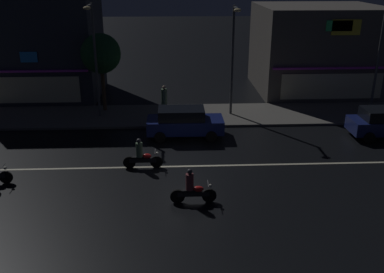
# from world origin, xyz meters

# --- Properties ---
(ground_plane) EXTENTS (140.00, 140.00, 0.00)m
(ground_plane) POSITION_xyz_m (0.00, 0.00, 0.00)
(ground_plane) COLOR black
(lane_divider_stripe) EXTENTS (33.07, 0.16, 0.01)m
(lane_divider_stripe) POSITION_xyz_m (0.00, 0.00, 0.01)
(lane_divider_stripe) COLOR beige
(lane_divider_stripe) RESTS_ON ground
(sidewalk_far) EXTENTS (34.81, 4.38, 0.14)m
(sidewalk_far) POSITION_xyz_m (0.00, 7.61, 0.07)
(sidewalk_far) COLOR #5B5954
(sidewalk_far) RESTS_ON ground
(storefront_left_block) EXTENTS (8.93, 8.34, 6.42)m
(storefront_left_block) POSITION_xyz_m (10.44, 13.89, 3.21)
(storefront_left_block) COLOR #56514C
(storefront_left_block) RESTS_ON ground
(storefront_center_block) EXTENTS (8.72, 6.79, 9.00)m
(storefront_center_block) POSITION_xyz_m (-10.44, 13.12, 4.49)
(storefront_center_block) COLOR #2D333D
(storefront_center_block) RESTS_ON ground
(streetlamp_west) EXTENTS (0.44, 1.64, 6.96)m
(streetlamp_west) POSITION_xyz_m (-5.34, 7.34, 4.26)
(streetlamp_west) COLOR #47494C
(streetlamp_west) RESTS_ON sidewalk_far
(streetlamp_mid) EXTENTS (0.44, 1.64, 6.81)m
(streetlamp_mid) POSITION_xyz_m (3.10, 7.38, 4.18)
(streetlamp_mid) COLOR #47494C
(streetlamp_mid) RESTS_ON sidewalk_far
(streetlamp_east) EXTENTS (0.44, 1.64, 7.14)m
(streetlamp_east) POSITION_xyz_m (12.56, 7.75, 4.35)
(streetlamp_east) COLOR #47494C
(streetlamp_east) RESTS_ON sidewalk_far
(pedestrian_on_sidewalk) EXTENTS (0.38, 0.38, 1.96)m
(pedestrian_on_sidewalk) POSITION_xyz_m (-1.20, 7.45, 1.05)
(pedestrian_on_sidewalk) COLOR #4C664C
(pedestrian_on_sidewalk) RESTS_ON sidewalk_far
(street_tree) EXTENTS (2.56, 2.56, 5.04)m
(street_tree) POSITION_xyz_m (-5.20, 8.82, 3.88)
(street_tree) COLOR #473323
(street_tree) RESTS_ON sidewalk_far
(parked_car_trailing) EXTENTS (4.30, 1.98, 1.67)m
(parked_car_trailing) POSITION_xyz_m (-0.04, 4.03, 0.87)
(parked_car_trailing) COLOR navy
(parked_car_trailing) RESTS_ON ground
(motorcycle_lead) EXTENTS (1.90, 0.60, 1.52)m
(motorcycle_lead) POSITION_xyz_m (0.07, -3.47, 0.63)
(motorcycle_lead) COLOR black
(motorcycle_lead) RESTS_ON ground
(motorcycle_following) EXTENTS (1.90, 0.60, 1.52)m
(motorcycle_following) POSITION_xyz_m (-2.19, -0.06, 0.63)
(motorcycle_following) COLOR black
(motorcycle_following) RESTS_ON ground
(traffic_cone) EXTENTS (0.36, 0.36, 0.55)m
(traffic_cone) POSITION_xyz_m (-0.25, 4.40, 0.28)
(traffic_cone) COLOR orange
(traffic_cone) RESTS_ON ground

